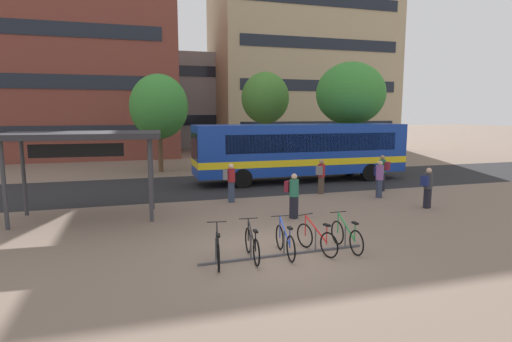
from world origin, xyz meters
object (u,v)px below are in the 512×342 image
(commuter_maroon_pack_0, at_px, (383,170))
(commuter_maroon_pack_4, at_px, (293,193))
(street_tree_2, at_px, (351,94))
(parked_bicycle_black_1, at_px, (252,245))
(parked_bicycle_blue_2, at_px, (285,242))
(parked_bicycle_black_0, at_px, (218,250))
(commuter_navy_pack_2, at_px, (379,176))
(transit_shelter, at_px, (83,139))
(commuter_grey_pack_1, at_px, (321,174))
(commuter_grey_pack_5, at_px, (230,180))
(city_bus, at_px, (300,150))
(parked_bicycle_red_3, at_px, (316,239))
(street_tree_0, at_px, (265,98))
(parked_bicycle_green_4, at_px, (347,236))
(street_tree_1, at_px, (159,107))
(commuter_navy_pack_3, at_px, (428,185))

(commuter_maroon_pack_0, relative_size, commuter_maroon_pack_4, 1.07)
(commuter_maroon_pack_4, relative_size, street_tree_2, 0.23)
(parked_bicycle_black_1, bearing_deg, parked_bicycle_blue_2, -85.59)
(parked_bicycle_black_0, xyz_separation_m, commuter_navy_pack_2, (8.71, 6.08, 0.59))
(transit_shelter, relative_size, commuter_grey_pack_1, 3.41)
(commuter_grey_pack_5, xyz_separation_m, street_tree_2, (10.13, 7.88, 4.12))
(city_bus, distance_m, parked_bicycle_red_3, 12.11)
(transit_shelter, height_order, street_tree_0, street_tree_0)
(parked_bicycle_red_3, bearing_deg, commuter_grey_pack_1, -42.09)
(parked_bicycle_green_4, bearing_deg, commuter_maroon_pack_0, -41.64)
(commuter_navy_pack_2, distance_m, commuter_grey_pack_5, 6.80)
(commuter_maroon_pack_0, bearing_deg, commuter_grey_pack_5, 59.30)
(commuter_navy_pack_2, distance_m, street_tree_1, 14.85)
(parked_bicycle_blue_2, relative_size, commuter_navy_pack_3, 1.04)
(parked_bicycle_red_3, relative_size, commuter_navy_pack_2, 0.98)
(commuter_maroon_pack_0, xyz_separation_m, commuter_navy_pack_2, (-1.04, -1.29, -0.06))
(commuter_grey_pack_1, bearing_deg, commuter_navy_pack_3, -94.33)
(city_bus, relative_size, parked_bicycle_black_1, 6.98)
(parked_bicycle_red_3, relative_size, street_tree_1, 0.26)
(street_tree_2, bearing_deg, commuter_maroon_pack_4, -127.34)
(street_tree_1, bearing_deg, commuter_grey_pack_5, -77.61)
(parked_bicycle_green_4, bearing_deg, parked_bicycle_black_1, 86.97)
(parked_bicycle_red_3, relative_size, commuter_grey_pack_1, 1.01)
(parked_bicycle_blue_2, distance_m, commuter_grey_pack_5, 6.99)
(parked_bicycle_black_0, bearing_deg, street_tree_2, -29.89)
(street_tree_2, bearing_deg, parked_bicycle_blue_2, -124.59)
(parked_bicycle_blue_2, distance_m, commuter_navy_pack_3, 8.32)
(parked_bicycle_black_0, bearing_deg, parked_bicycle_black_1, -74.82)
(commuter_grey_pack_5, bearing_deg, commuter_navy_pack_2, -2.39)
(city_bus, xyz_separation_m, parked_bicycle_red_3, (-4.20, -11.27, -1.39))
(city_bus, height_order, street_tree_1, street_tree_1)
(transit_shelter, relative_size, street_tree_0, 0.82)
(city_bus, bearing_deg, commuter_grey_pack_1, 82.91)
(parked_bicycle_black_0, xyz_separation_m, parked_bicycle_blue_2, (1.88, 0.11, 0.00))
(city_bus, relative_size, street_tree_2, 1.67)
(city_bus, bearing_deg, parked_bicycle_green_4, 73.94)
(parked_bicycle_black_0, relative_size, commuter_navy_pack_3, 1.03)
(city_bus, relative_size, street_tree_1, 1.91)
(parked_bicycle_blue_2, xyz_separation_m, parked_bicycle_green_4, (1.84, -0.05, 0.00))
(street_tree_0, bearing_deg, commuter_grey_pack_5, -114.28)
(commuter_grey_pack_1, xyz_separation_m, street_tree_2, (5.59, 7.35, 4.15))
(commuter_grey_pack_5, distance_m, street_tree_2, 13.48)
(parked_bicycle_blue_2, height_order, commuter_navy_pack_3, commuter_navy_pack_3)
(commuter_navy_pack_2, height_order, street_tree_2, street_tree_2)
(parked_bicycle_black_1, distance_m, commuter_maroon_pack_4, 4.52)
(parked_bicycle_black_0, xyz_separation_m, commuter_grey_pack_1, (6.53, 7.60, 0.56))
(parked_bicycle_green_4, xyz_separation_m, street_tree_2, (8.39, 14.89, 4.71))
(street_tree_1, bearing_deg, city_bus, -39.83)
(parked_bicycle_green_4, xyz_separation_m, commuter_grey_pack_1, (2.80, 7.54, 0.56))
(parked_bicycle_green_4, xyz_separation_m, street_tree_0, (3.80, 19.30, 4.52))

